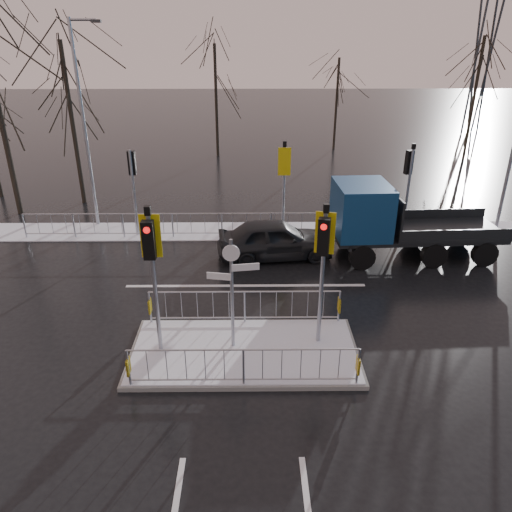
{
  "coord_description": "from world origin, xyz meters",
  "views": [
    {
      "loc": [
        0.2,
        -10.9,
        7.95
      ],
      "look_at": [
        0.33,
        2.29,
        1.8
      ],
      "focal_mm": 35.0,
      "sensor_mm": 36.0,
      "label": 1
    }
  ],
  "objects_px": {
    "car_far_lane": "(276,239)",
    "street_lamp_left": "(85,120)",
    "flatbed_truck": "(384,219)",
    "traffic_island": "(244,341)"
  },
  "relations": [
    {
      "from": "flatbed_truck",
      "to": "street_lamp_left",
      "type": "relative_size",
      "value": 0.76
    },
    {
      "from": "traffic_island",
      "to": "car_far_lane",
      "type": "relative_size",
      "value": 1.4
    },
    {
      "from": "car_far_lane",
      "to": "street_lamp_left",
      "type": "height_order",
      "value": "street_lamp_left"
    },
    {
      "from": "car_far_lane",
      "to": "street_lamp_left",
      "type": "bearing_deg",
      "value": 58.8
    },
    {
      "from": "flatbed_truck",
      "to": "car_far_lane",
      "type": "bearing_deg",
      "value": 179.82
    },
    {
      "from": "traffic_island",
      "to": "street_lamp_left",
      "type": "bearing_deg",
      "value": 124.07
    },
    {
      "from": "flatbed_truck",
      "to": "traffic_island",
      "type": "bearing_deg",
      "value": -129.84
    },
    {
      "from": "flatbed_truck",
      "to": "street_lamp_left",
      "type": "distance_m",
      "value": 12.33
    },
    {
      "from": "car_far_lane",
      "to": "street_lamp_left",
      "type": "xyz_separation_m",
      "value": [
        -7.52,
        3.43,
        3.76
      ]
    },
    {
      "from": "traffic_island",
      "to": "flatbed_truck",
      "type": "bearing_deg",
      "value": 50.16
    }
  ]
}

